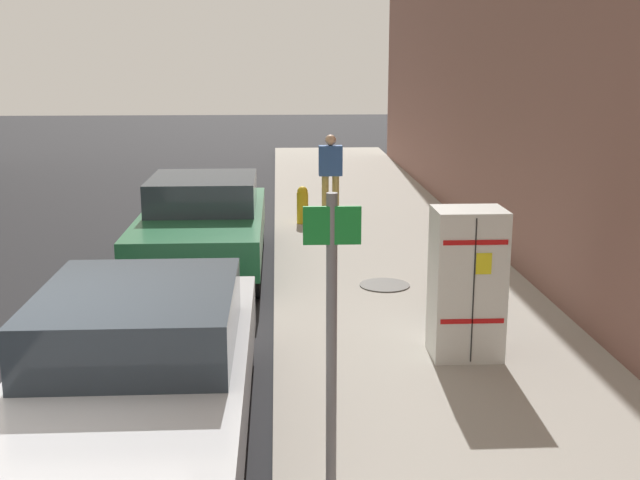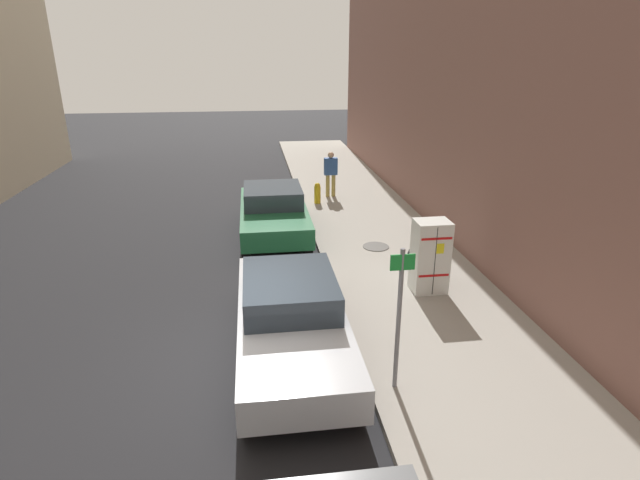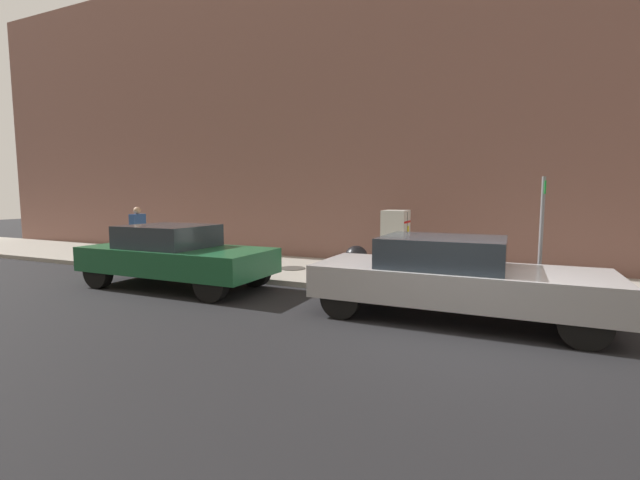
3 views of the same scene
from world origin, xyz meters
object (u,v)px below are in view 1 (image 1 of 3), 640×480
Objects in this scene: trash_bag at (459,296)px; pedestrian_walking_far at (330,169)px; parked_sedan_green at (203,221)px; discarded_refrigerator at (467,283)px; street_sign_post at (332,348)px; fire_hydrant at (303,204)px; parked_sedan_silver at (137,373)px.

trash_bag is 0.39× the size of pedestrian_walking_far.
trash_bag is 0.14× the size of parked_sedan_green.
pedestrian_walking_far is at bearing -83.33° from discarded_refrigerator.
street_sign_post is at bearing 66.94° from trash_bag.
street_sign_post is (1.64, 3.18, 0.51)m from discarded_refrigerator.
trash_bag is at bearing -40.95° from pedestrian_walking_far.
fire_hydrant is 6.16m from trash_bag.
fire_hydrant is 0.15× the size of parked_sedan_silver.
parked_sedan_silver is (1.50, -1.38, -0.71)m from street_sign_post.
pedestrian_walking_far is 0.34× the size of parked_sedan_silver.
fire_hydrant is (1.51, -7.03, -0.43)m from discarded_refrigerator.
fire_hydrant reaches higher than trash_bag.
discarded_refrigerator is 7.89m from pedestrian_walking_far.
pedestrian_walking_far is at bearing -122.16° from parked_sedan_green.
trash_bag is (-1.82, -4.28, -0.99)m from street_sign_post.
street_sign_post is 10.25m from fire_hydrant.
discarded_refrigerator is 7.20m from fire_hydrant.
pedestrian_walking_far reaches higher than trash_bag.
discarded_refrigerator is at bearing 80.77° from trash_bag.
discarded_refrigerator is 3.62m from street_sign_post.
fire_hydrant is at bearing -77.91° from discarded_refrigerator.
street_sign_post is at bearing 89.22° from fire_hydrant.
pedestrian_walking_far reaches higher than discarded_refrigerator.
trash_bag is 4.42m from parked_sedan_silver.
pedestrian_walking_far is at bearing -125.86° from fire_hydrant.
pedestrian_walking_far reaches higher than parked_sedan_silver.
parked_sedan_green is (3.14, -4.30, -0.18)m from discarded_refrigerator.
street_sign_post is at bearing 62.66° from discarded_refrigerator.
parked_sedan_silver is at bearing -42.67° from street_sign_post.
pedestrian_walking_far is (-0.59, -0.81, 0.56)m from fire_hydrant.
parked_sedan_silver is at bearing 41.14° from trash_bag.
parked_sedan_silver is (1.64, 8.83, 0.23)m from fire_hydrant.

